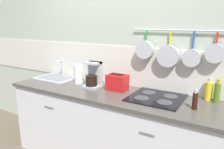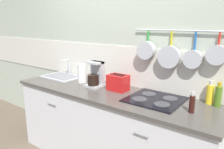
% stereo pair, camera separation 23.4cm
% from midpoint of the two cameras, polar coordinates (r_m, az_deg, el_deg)
% --- Properties ---
extents(wall_back, '(7.20, 0.16, 2.60)m').
position_cam_midpoint_polar(wall_back, '(2.65, 6.57, 5.14)').
color(wall_back, '#B2BCA8').
rests_on(wall_back, ground_plane).
extents(cabinet_base, '(2.40, 0.64, 0.87)m').
position_cam_midpoint_polar(cabinet_base, '(2.61, 1.73, -14.35)').
color(cabinet_base, silver).
rests_on(cabinet_base, ground_plane).
extents(countertop, '(2.44, 0.66, 0.03)m').
position_cam_midpoint_polar(countertop, '(2.43, 1.80, -4.90)').
color(countertop, '#4C4742').
rests_on(countertop, cabinet_base).
extents(sink_basin, '(0.52, 0.37, 0.24)m').
position_cam_midpoint_polar(sink_basin, '(3.11, -10.76, -0.34)').
color(sink_basin, '#B7BABF').
rests_on(sink_basin, countertop).
extents(paper_towel_roll, '(0.11, 0.11, 0.24)m').
position_cam_midpoint_polar(paper_towel_roll, '(2.78, -5.44, 0.31)').
color(paper_towel_roll, white).
rests_on(paper_towel_roll, countertop).
extents(coffee_maker, '(0.19, 0.18, 0.30)m').
position_cam_midpoint_polar(coffee_maker, '(2.60, -1.73, -0.46)').
color(coffee_maker, '#B7BABF').
rests_on(coffee_maker, countertop).
extents(toaster, '(0.24, 0.16, 0.18)m').
position_cam_midpoint_polar(toaster, '(2.45, 4.32, -2.14)').
color(toaster, red).
rests_on(toaster, countertop).
extents(cooktop, '(0.52, 0.50, 0.01)m').
position_cam_midpoint_polar(cooktop, '(2.24, 14.15, -6.33)').
color(cooktop, black).
rests_on(cooktop, countertop).
extents(bottle_hot_sauce, '(0.05, 0.05, 0.18)m').
position_cam_midpoint_polar(bottle_hot_sauce, '(2.02, 23.37, -7.04)').
color(bottle_hot_sauce, '#33140F').
rests_on(bottle_hot_sauce, countertop).
extents(bottle_dish_soap, '(0.07, 0.07, 0.22)m').
position_cam_midpoint_polar(bottle_dish_soap, '(2.29, 26.98, -4.54)').
color(bottle_dish_soap, yellow).
rests_on(bottle_dish_soap, countertop).
extents(bottle_vinegar, '(0.06, 0.06, 0.23)m').
position_cam_midpoint_polar(bottle_vinegar, '(2.25, 28.75, -4.97)').
color(bottle_vinegar, '#4C721E').
rests_on(bottle_vinegar, countertop).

